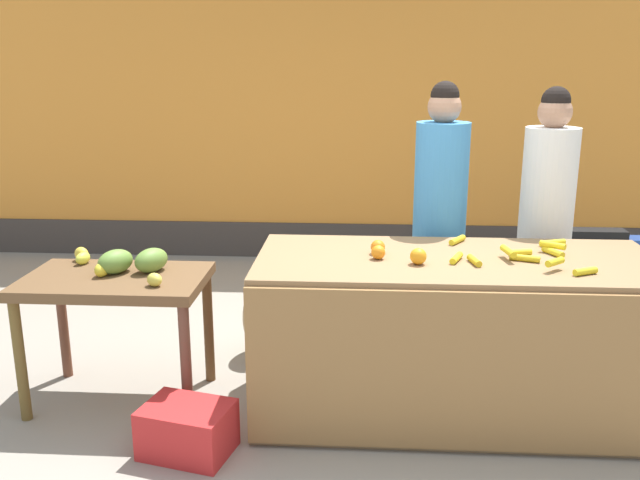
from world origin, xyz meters
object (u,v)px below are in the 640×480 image
(vendor_woman_white_shirt, at_px, (545,227))
(produce_crate, at_px, (187,429))
(parked_motorcycle, at_px, (605,268))
(produce_sack, at_px, (266,316))
(vendor_woman_blue_shirt, at_px, (439,225))

(vendor_woman_white_shirt, relative_size, produce_crate, 4.11)
(parked_motorcycle, xyz_separation_m, produce_sack, (-2.54, -0.88, -0.13))
(produce_crate, relative_size, produce_sack, 0.80)
(vendor_woman_white_shirt, relative_size, parked_motorcycle, 1.13)
(parked_motorcycle, bearing_deg, produce_crate, -142.76)
(vendor_woman_blue_shirt, bearing_deg, produce_crate, -137.62)
(produce_crate, bearing_deg, produce_sack, 79.24)
(produce_crate, distance_m, produce_sack, 1.26)
(parked_motorcycle, height_order, produce_sack, parked_motorcycle)
(vendor_woman_blue_shirt, relative_size, parked_motorcycle, 1.15)
(vendor_woman_white_shirt, xyz_separation_m, produce_crate, (-2.06, -1.29, -0.78))
(parked_motorcycle, height_order, produce_crate, parked_motorcycle)
(produce_crate, bearing_deg, vendor_woman_white_shirt, 32.09)
(vendor_woman_blue_shirt, bearing_deg, parked_motorcycle, 31.41)
(vendor_woman_white_shirt, xyz_separation_m, parked_motorcycle, (0.71, 0.82, -0.51))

